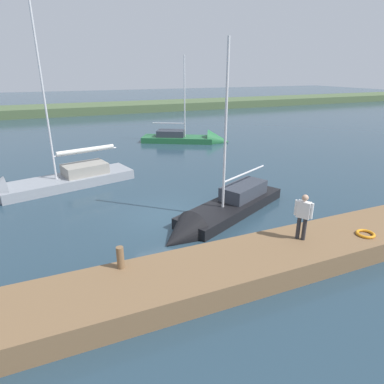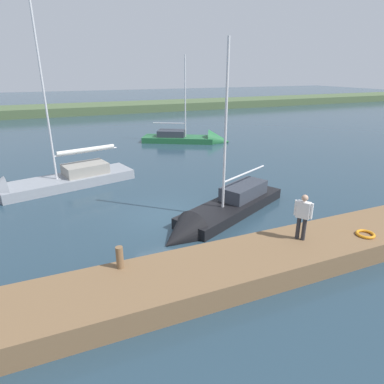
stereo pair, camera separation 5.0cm
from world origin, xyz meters
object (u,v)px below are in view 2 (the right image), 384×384
Objects in this scene: mooring_post_near at (120,257)px; sailboat_behind_pier at (45,187)px; sailboat_inner_slip at (194,140)px; person_on_dock at (303,214)px; sailboat_far_right at (219,215)px; life_ring_buoy at (365,234)px.

sailboat_behind_pier is (2.20, -10.44, -0.88)m from mooring_post_near.
person_on_dock is (4.38, 19.86, 1.51)m from sailboat_inner_slip.
sailboat_behind_pier is 1.26× the size of sailboat_far_right.
person_on_dock is at bearing 79.02° from sailboat_far_right.
sailboat_far_right reaches higher than mooring_post_near.
sailboat_far_right is at bearing -53.82° from life_ring_buoy.
life_ring_buoy is 5.91m from sailboat_far_right.
life_ring_buoy is (-8.59, 1.37, -0.30)m from mooring_post_near.
sailboat_inner_slip is (-12.79, -8.76, -0.01)m from sailboat_behind_pier.
sailboat_inner_slip is at bearing -95.57° from life_ring_buoy.
life_ring_buoy is at bearing 118.17° from sailboat_behind_pier.
life_ring_buoy is 0.08× the size of sailboat_far_right.
sailboat_far_right is 16.74m from sailboat_inner_slip.
sailboat_inner_slip is 5.10× the size of person_on_dock.
person_on_dock is (-8.42, 11.10, 1.50)m from sailboat_behind_pier.
person_on_dock is (2.37, -0.71, 0.91)m from life_ring_buoy.
mooring_post_near is 8.70m from life_ring_buoy.
sailboat_inner_slip is (-2.01, -20.57, -0.60)m from life_ring_buoy.
person_on_dock reaches higher than life_ring_buoy.
sailboat_inner_slip reaches higher than life_ring_buoy.
sailboat_behind_pier is 10.17m from sailboat_far_right.
sailboat_far_right is (3.47, -4.74, -0.63)m from life_ring_buoy.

